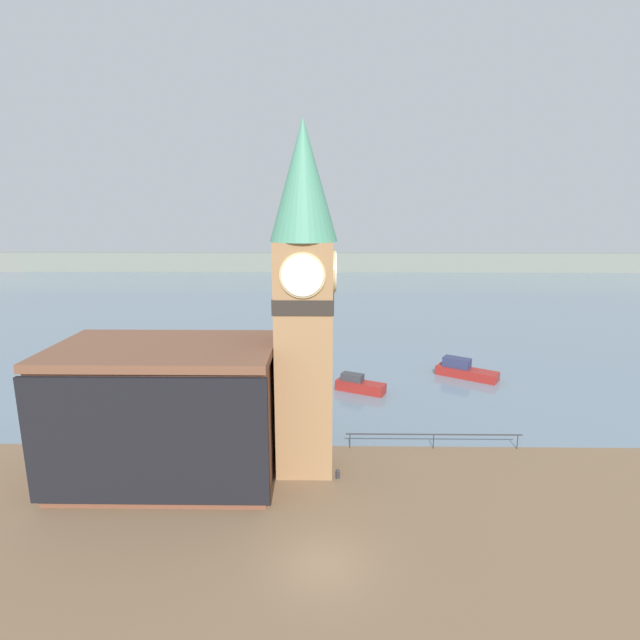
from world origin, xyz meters
The scene contains 9 objects.
ground_plane centered at (0.00, 0.00, 0.00)m, with size 160.00×160.00×0.00m, color brown.
water centered at (0.00, 72.09, 0.00)m, with size 160.00×120.00×0.00m.
far_shoreline centered at (0.00, 112.09, 2.50)m, with size 180.00×3.00×5.00m.
pier_railing centered at (7.68, 11.84, 0.96)m, with size 12.36×0.08×1.09m.
clock_tower centered at (-1.23, 9.21, 11.48)m, with size 4.01×4.01×21.60m.
pier_building centered at (-9.66, 7.93, 4.27)m, with size 13.36×7.96×8.52m.
boat_near centered at (3.14, 22.99, 0.62)m, with size 4.73×3.24×1.61m.
boat_far centered at (13.94, 27.20, 0.68)m, with size 6.00×4.78×1.85m.
mooring_bollard_near centered at (0.86, 7.78, 0.32)m, with size 0.27×0.27×0.60m.
Camera 1 is at (0.14, -20.58, 16.54)m, focal length 28.00 mm.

